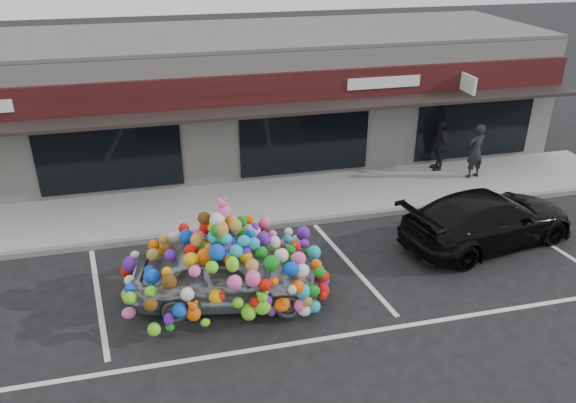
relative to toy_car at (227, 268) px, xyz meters
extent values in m
plane|color=black|center=(0.34, 0.53, -0.85)|extent=(90.00, 90.00, 0.00)
cube|color=beige|center=(0.34, 9.03, 1.25)|extent=(24.00, 6.00, 4.20)
cube|color=#59595B|center=(0.34, 9.03, 3.40)|extent=(24.00, 6.00, 0.12)
cube|color=black|center=(0.34, 5.95, 2.30)|extent=(24.00, 0.18, 0.90)
cube|color=black|center=(0.34, 5.43, 1.80)|extent=(24.00, 1.20, 0.10)
cube|color=white|center=(8.54, 5.48, 2.20)|extent=(0.08, 0.95, 0.55)
cube|color=white|center=(5.84, 5.83, 2.30)|extent=(2.40, 0.04, 0.35)
cube|color=black|center=(-2.66, 6.00, 0.60)|extent=(4.20, 0.12, 2.30)
cube|color=black|center=(3.34, 6.00, 0.60)|extent=(4.20, 0.12, 2.30)
cube|color=black|center=(9.34, 6.00, 0.60)|extent=(4.20, 0.12, 2.30)
cube|color=gray|center=(0.34, 4.53, -0.78)|extent=(26.00, 3.00, 0.15)
cube|color=slate|center=(0.34, 3.03, -0.78)|extent=(26.00, 0.18, 0.16)
cube|color=silver|center=(-2.86, 0.73, -0.85)|extent=(0.73, 4.37, 0.01)
cube|color=silver|center=(3.14, 0.73, -0.85)|extent=(0.73, 4.37, 0.01)
cube|color=silver|center=(8.54, 0.73, -0.85)|extent=(0.73, 4.37, 0.01)
cube|color=silver|center=(2.34, -1.77, -0.85)|extent=(14.00, 0.12, 0.01)
imported|color=gray|center=(0.00, 0.00, -0.17)|extent=(2.29, 4.24, 1.37)
ellipsoid|color=#F52B00|center=(0.00, 0.00, 1.03)|extent=(1.49, 1.88, 1.03)
sphere|color=yellow|center=(1.41, -0.15, 0.15)|extent=(0.34, 0.34, 0.34)
sphere|color=#1978F5|center=(0.60, -0.89, -0.30)|extent=(0.36, 0.36, 0.36)
sphere|color=green|center=(-0.80, 0.88, -0.25)|extent=(0.30, 0.30, 0.30)
sphere|color=#F25C90|center=(0.00, 0.00, 1.50)|extent=(0.32, 0.32, 0.32)
sphere|color=orange|center=(-1.21, 0.10, 0.16)|extent=(0.30, 0.30, 0.30)
imported|color=black|center=(6.96, 0.97, -0.15)|extent=(2.88, 5.14, 1.41)
imported|color=black|center=(8.67, 4.66, 0.20)|extent=(0.74, 0.57, 1.80)
imported|color=#232126|center=(7.86, 5.53, 0.16)|extent=(1.05, 0.52, 1.72)
camera|label=1|loc=(-1.09, -10.35, 6.71)|focal=35.00mm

